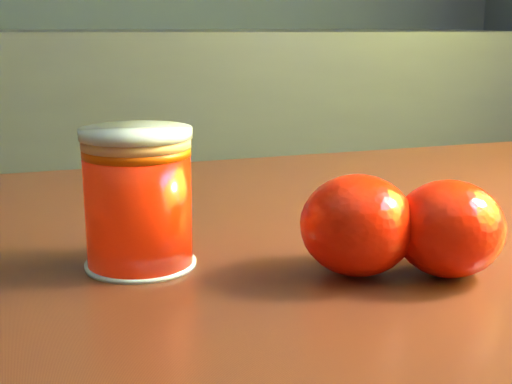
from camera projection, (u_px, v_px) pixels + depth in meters
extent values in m
cube|color=#582516|center=(344.00, 280.00, 0.50)|extent=(1.14, 0.89, 0.04)
cylinder|color=red|center=(139.00, 207.00, 0.46)|extent=(0.07, 0.07, 0.08)
cylinder|color=#E79B5E|center=(136.00, 143.00, 0.45)|extent=(0.07, 0.07, 0.01)
cylinder|color=silver|center=(136.00, 134.00, 0.45)|extent=(0.07, 0.07, 0.00)
ellipsoid|color=red|center=(357.00, 225.00, 0.45)|extent=(0.09, 0.09, 0.06)
ellipsoid|color=red|center=(449.00, 229.00, 0.45)|extent=(0.08, 0.08, 0.06)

